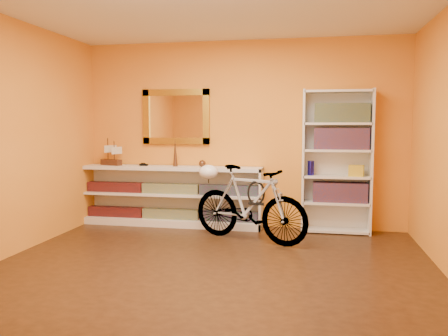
% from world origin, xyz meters
% --- Properties ---
extents(floor, '(4.50, 4.00, 0.01)m').
position_xyz_m(floor, '(0.00, 0.00, -0.01)').
color(floor, black).
rests_on(floor, ground).
extents(ceiling, '(4.50, 4.00, 0.01)m').
position_xyz_m(ceiling, '(0.00, 0.00, 2.60)').
color(ceiling, silver).
rests_on(ceiling, ground).
extents(back_wall, '(4.50, 0.01, 2.60)m').
position_xyz_m(back_wall, '(0.00, 2.00, 1.30)').
color(back_wall, orange).
rests_on(back_wall, ground).
extents(left_wall, '(0.01, 4.00, 2.60)m').
position_xyz_m(left_wall, '(-2.25, 0.00, 1.30)').
color(left_wall, orange).
rests_on(left_wall, ground).
extents(gilt_mirror, '(0.98, 0.06, 0.78)m').
position_xyz_m(gilt_mirror, '(-0.95, 1.97, 1.55)').
color(gilt_mirror, olive).
rests_on(gilt_mirror, back_wall).
extents(wall_socket, '(0.09, 0.02, 0.09)m').
position_xyz_m(wall_socket, '(0.90, 1.99, 0.25)').
color(wall_socket, silver).
rests_on(wall_socket, back_wall).
extents(console_unit, '(2.60, 0.35, 0.85)m').
position_xyz_m(console_unit, '(-0.99, 1.81, 0.42)').
color(console_unit, silver).
rests_on(console_unit, floor).
extents(cd_row_lower, '(2.50, 0.13, 0.14)m').
position_xyz_m(cd_row_lower, '(-0.99, 1.79, 0.17)').
color(cd_row_lower, black).
rests_on(cd_row_lower, console_unit).
extents(cd_row_upper, '(2.50, 0.13, 0.14)m').
position_xyz_m(cd_row_upper, '(-0.99, 1.79, 0.54)').
color(cd_row_upper, navy).
rests_on(cd_row_upper, console_unit).
extents(model_ship, '(0.35, 0.23, 0.39)m').
position_xyz_m(model_ship, '(-1.89, 1.81, 1.05)').
color(model_ship, '#391C0F').
rests_on(model_ship, console_unit).
extents(toy_car, '(0.00, 0.00, 0.00)m').
position_xyz_m(toy_car, '(-1.39, 1.81, 0.85)').
color(toy_car, black).
rests_on(toy_car, console_unit).
extents(bronze_ornament, '(0.07, 0.07, 0.39)m').
position_xyz_m(bronze_ornament, '(-0.92, 1.81, 1.04)').
color(bronze_ornament, '#4F2F1B').
rests_on(bronze_ornament, console_unit).
extents(decorative_orb, '(0.09, 0.09, 0.09)m').
position_xyz_m(decorative_orb, '(-0.53, 1.81, 0.90)').
color(decorative_orb, '#4F2F1B').
rests_on(decorative_orb, console_unit).
extents(bookcase, '(0.90, 0.30, 1.90)m').
position_xyz_m(bookcase, '(1.30, 1.84, 0.95)').
color(bookcase, silver).
rests_on(bookcase, floor).
extents(book_row_a, '(0.70, 0.22, 0.26)m').
position_xyz_m(book_row_a, '(1.35, 1.84, 0.55)').
color(book_row_a, maroon).
rests_on(book_row_a, bookcase).
extents(book_row_b, '(0.70, 0.22, 0.28)m').
position_xyz_m(book_row_b, '(1.35, 1.84, 1.25)').
color(book_row_b, maroon).
rests_on(book_row_b, bookcase).
extents(book_row_c, '(0.70, 0.22, 0.25)m').
position_xyz_m(book_row_c, '(1.35, 1.84, 1.59)').
color(book_row_c, navy).
rests_on(book_row_c, bookcase).
extents(travel_mug, '(0.09, 0.09, 0.19)m').
position_xyz_m(travel_mug, '(0.96, 1.82, 0.86)').
color(travel_mug, '#17148D').
rests_on(travel_mug, bookcase).
extents(red_tin, '(0.17, 0.17, 0.17)m').
position_xyz_m(red_tin, '(1.10, 1.87, 1.55)').
color(red_tin, maroon).
rests_on(red_tin, bookcase).
extents(yellow_bag, '(0.21, 0.16, 0.15)m').
position_xyz_m(yellow_bag, '(1.55, 1.80, 0.84)').
color(yellow_bag, gold).
rests_on(yellow_bag, bookcase).
extents(bicycle, '(0.97, 1.64, 0.94)m').
position_xyz_m(bicycle, '(0.23, 1.16, 0.47)').
color(bicycle, silver).
rests_on(bicycle, floor).
extents(helmet, '(0.25, 0.24, 0.19)m').
position_xyz_m(helmet, '(-0.34, 1.39, 0.83)').
color(helmet, white).
rests_on(helmet, bicycle).
extents(u_lock, '(0.22, 0.02, 0.22)m').
position_xyz_m(u_lock, '(0.32, 1.13, 0.61)').
color(u_lock, black).
rests_on(u_lock, bicycle).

